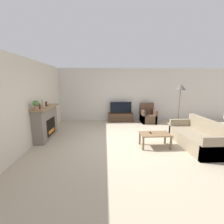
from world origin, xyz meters
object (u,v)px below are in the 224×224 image
object	(u,v)px
tv	(121,108)
armchair	(148,116)
floor_lamp	(181,90)
coffee_table	(155,135)
mantel_clock	(47,104)
potted_plant	(36,105)
mantel_vase_centre_left	(43,103)
tv_stand	(121,117)
remote	(150,133)
couch	(197,138)
fireplace	(46,122)
mantel_vase_left	(39,106)

from	to	relation	value
tv	armchair	xyz separation A→B (m)	(1.35, -0.22, -0.40)
floor_lamp	coffee_table	bearing A→B (deg)	-136.93
mantel_clock	potted_plant	xyz separation A→B (m)	(-0.00, -0.82, 0.09)
mantel_vase_centre_left	tv_stand	size ratio (longest dim) A/B	0.21
mantel_vase_centre_left	remote	xyz separation A→B (m)	(3.51, -0.80, -0.83)
couch	floor_lamp	xyz separation A→B (m)	(-0.00, 1.29, 1.42)
tv_stand	tv	bearing A→B (deg)	-90.00
coffee_table	remote	distance (m)	0.16
potted_plant	floor_lamp	distance (m)	5.06
fireplace	tv_stand	size ratio (longest dim) A/B	1.25
mantel_vase_centre_left	coffee_table	size ratio (longest dim) A/B	0.30
mantel_vase_centre_left	couch	xyz separation A→B (m)	(4.96, -0.91, -0.99)
couch	floor_lamp	bearing A→B (deg)	90.22
tv_stand	mantel_clock	bearing A→B (deg)	-144.95
couch	remote	bearing A→B (deg)	175.87
coffee_table	floor_lamp	bearing A→B (deg)	43.07
coffee_table	remote	bearing A→B (deg)	158.69
mantel_vase_left	mantel_clock	world-z (taller)	mantel_vase_left
mantel_clock	tv_stand	world-z (taller)	mantel_clock
coffee_table	armchair	bearing A→B (deg)	78.11
fireplace	mantel_vase_left	bearing A→B (deg)	-87.94
floor_lamp	mantel_vase_left	bearing A→B (deg)	-171.60
remote	potted_plant	bearing A→B (deg)	176.31
mantel_clock	couch	distance (m)	5.19
tv_stand	armchair	world-z (taller)	armchair
potted_plant	floor_lamp	world-z (taller)	floor_lamp
potted_plant	tv	size ratio (longest dim) A/B	0.27
tv	couch	distance (m)	3.84
coffee_table	floor_lamp	world-z (taller)	floor_lamp
mantel_vase_centre_left	mantel_clock	world-z (taller)	mantel_vase_centre_left
potted_plant	coffee_table	distance (m)	3.78
mantel_vase_left	mantel_vase_centre_left	world-z (taller)	mantel_vase_centre_left
mantel_vase_left	tv_stand	xyz separation A→B (m)	(2.91, 2.67, -1.02)
mantel_vase_left	coffee_table	size ratio (longest dim) A/B	0.21
mantel_vase_left	potted_plant	xyz separation A→B (m)	(0.00, -0.20, 0.08)
mantel_vase_centre_left	remote	bearing A→B (deg)	-12.84
armchair	floor_lamp	bearing A→B (deg)	-67.79
mantel_clock	potted_plant	size ratio (longest dim) A/B	0.50
mantel_vase_centre_left	tv_stand	distance (m)	3.87
potted_plant	tv	world-z (taller)	potted_plant
armchair	remote	bearing A→B (deg)	-104.51
fireplace	remote	xyz separation A→B (m)	(3.53, -0.92, -0.14)
tv_stand	couch	distance (m)	3.82
remote	coffee_table	bearing A→B (deg)	-20.89
fireplace	potted_plant	bearing A→B (deg)	-88.55
mantel_vase_left	floor_lamp	bearing A→B (deg)	8.40
mantel_vase_left	couch	size ratio (longest dim) A/B	0.10
floor_lamp	tv	bearing A→B (deg)	136.62
armchair	remote	xyz separation A→B (m)	(-0.75, -2.89, 0.14)
fireplace	tv_stand	xyz separation A→B (m)	(2.93, 2.20, -0.37)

